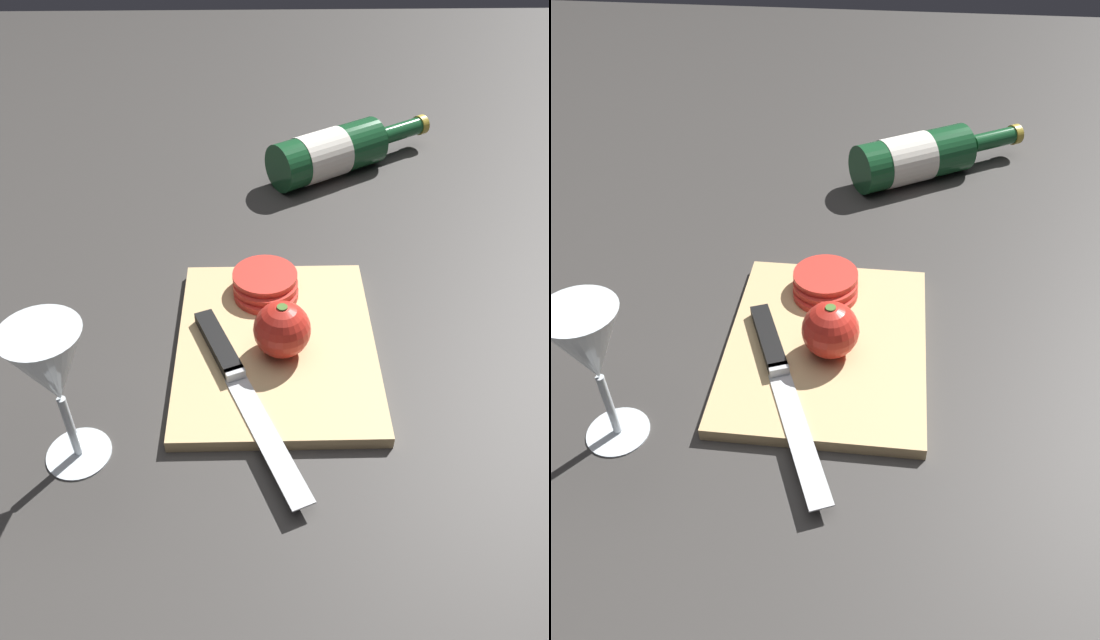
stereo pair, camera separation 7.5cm
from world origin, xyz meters
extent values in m
plane|color=#383533|center=(0.00, 0.00, 0.00)|extent=(3.00, 3.00, 0.00)
cube|color=tan|center=(0.00, 0.00, 0.01)|extent=(0.31, 0.24, 0.02)
cylinder|color=#194C28|center=(0.45, -0.10, 0.04)|extent=(0.18, 0.22, 0.08)
cone|color=#194C28|center=(0.51, -0.20, 0.04)|extent=(0.08, 0.06, 0.08)
cylinder|color=#194C28|center=(0.54, -0.25, 0.04)|extent=(0.07, 0.09, 0.03)
cylinder|color=#B29933|center=(0.57, -0.29, 0.04)|extent=(0.04, 0.03, 0.04)
cylinder|color=white|center=(0.44, -0.09, 0.04)|extent=(0.12, 0.12, 0.08)
cylinder|color=silver|center=(-0.15, 0.21, 0.00)|extent=(0.07, 0.07, 0.00)
cylinder|color=silver|center=(-0.15, 0.21, 0.05)|extent=(0.01, 0.01, 0.08)
cone|color=silver|center=(-0.15, 0.21, 0.13)|extent=(0.08, 0.08, 0.09)
cone|color=#DBCC84|center=(-0.15, 0.21, 0.10)|extent=(0.02, 0.02, 0.03)
sphere|color=red|center=(-0.02, -0.01, 0.05)|extent=(0.07, 0.07, 0.07)
cylinder|color=#47702D|center=(-0.02, -0.01, 0.08)|extent=(0.01, 0.01, 0.01)
cube|color=silver|center=(-0.15, 0.01, 0.02)|extent=(0.18, 0.09, 0.00)
cube|color=silver|center=(-0.06, 0.05, 0.02)|extent=(0.02, 0.03, 0.01)
cube|color=black|center=(-0.01, 0.07, 0.02)|extent=(0.11, 0.06, 0.01)
cylinder|color=red|center=(0.09, 0.01, 0.02)|extent=(0.09, 0.09, 0.01)
cylinder|color=red|center=(0.10, 0.01, 0.03)|extent=(0.09, 0.09, 0.01)
cylinder|color=red|center=(0.10, 0.01, 0.04)|extent=(0.09, 0.09, 0.01)
camera|label=1|loc=(-0.56, 0.01, 0.54)|focal=35.00mm
camera|label=2|loc=(-0.56, -0.06, 0.54)|focal=35.00mm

